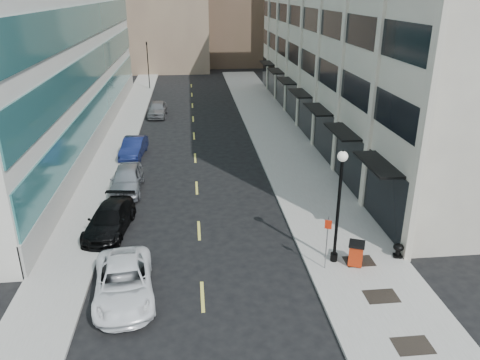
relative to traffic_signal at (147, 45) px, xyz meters
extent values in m
plane|color=black|center=(5.50, -48.00, -5.72)|extent=(160.00, 160.00, 0.00)
cube|color=gray|center=(13.00, -28.00, -5.64)|extent=(5.00, 80.00, 0.15)
cube|color=gray|center=(-1.00, -28.00, -5.64)|extent=(3.00, 80.00, 0.15)
cube|color=beige|center=(22.50, -21.00, 3.28)|extent=(14.00, 46.00, 18.00)
cube|color=black|center=(15.52, -21.00, -3.72)|extent=(0.18, 46.00, 3.60)
cube|color=black|center=(15.53, -21.00, 0.78)|extent=(0.12, 46.00, 1.80)
cube|color=black|center=(15.53, -21.00, 4.28)|extent=(0.12, 46.00, 1.80)
cube|color=beige|center=(15.50, -44.00, 3.28)|extent=(0.35, 0.60, 18.00)
cube|color=beige|center=(15.50, -38.00, 3.28)|extent=(0.35, 0.60, 18.00)
cube|color=beige|center=(15.50, -32.00, 3.28)|extent=(0.35, 0.60, 18.00)
cube|color=beige|center=(15.50, -26.00, 3.28)|extent=(0.35, 0.60, 18.00)
cube|color=beige|center=(15.50, -20.00, 3.28)|extent=(0.35, 0.60, 18.00)
cube|color=beige|center=(15.50, -14.00, 3.28)|extent=(0.35, 0.60, 18.00)
cube|color=beige|center=(15.50, -8.00, 3.28)|extent=(0.35, 0.60, 18.00)
cube|color=beige|center=(15.50, -2.00, 3.28)|extent=(0.35, 0.60, 18.00)
cube|color=black|center=(14.85, -41.00, -1.82)|extent=(1.30, 4.00, 0.12)
cube|color=black|center=(14.85, -35.00, -1.82)|extent=(1.30, 4.00, 0.12)
cube|color=black|center=(14.85, -29.00, -1.82)|extent=(1.30, 4.00, 0.12)
cube|color=black|center=(14.85, -23.00, -1.82)|extent=(1.30, 4.00, 0.12)
cube|color=black|center=(14.85, -17.00, -1.82)|extent=(1.30, 4.00, 0.12)
cube|color=black|center=(14.85, -11.00, -1.82)|extent=(1.30, 4.00, 0.12)
cube|color=black|center=(14.85, -5.00, -1.82)|extent=(1.30, 4.00, 0.12)
cube|color=gray|center=(-2.46, -21.00, -4.82)|extent=(0.20, 46.00, 1.80)
cube|color=#327576|center=(-2.47, -21.00, -2.72)|extent=(0.14, 45.60, 2.40)
cube|color=#327576|center=(-2.47, -21.00, 0.78)|extent=(0.14, 45.60, 2.40)
cube|color=#327576|center=(-2.47, -21.00, 4.28)|extent=(0.14, 45.60, 2.40)
cube|color=beige|center=(23.50, 18.00, 4.28)|extent=(10.00, 14.00, 20.00)
cube|color=black|center=(13.10, -50.00, -5.56)|extent=(1.40, 1.00, 0.01)
cube|color=black|center=(13.10, -47.00, -5.56)|extent=(1.40, 1.00, 0.01)
cube|color=black|center=(13.10, -44.20, -5.56)|extent=(1.40, 1.00, 0.01)
cube|color=#D8CC4C|center=(5.50, -46.00, -5.71)|extent=(0.15, 2.20, 0.01)
cube|color=#D8CC4C|center=(5.50, -40.00, -5.71)|extent=(0.15, 2.20, 0.01)
cube|color=#D8CC4C|center=(5.50, -34.00, -5.71)|extent=(0.15, 2.20, 0.01)
cube|color=#D8CC4C|center=(5.50, -28.00, -5.71)|extent=(0.15, 2.20, 0.01)
cube|color=#D8CC4C|center=(5.50, -22.00, -5.71)|extent=(0.15, 2.20, 0.01)
cube|color=#D8CC4C|center=(5.50, -16.00, -5.71)|extent=(0.15, 2.20, 0.01)
cube|color=#D8CC4C|center=(5.50, -10.00, -5.71)|extent=(0.15, 2.20, 0.01)
cube|color=#D8CC4C|center=(5.50, -4.00, -5.71)|extent=(0.15, 2.20, 0.01)
cube|color=#D8CC4C|center=(5.50, 2.00, -5.71)|extent=(0.15, 2.20, 0.01)
cylinder|color=black|center=(0.00, 0.00, -2.72)|extent=(0.12, 0.12, 6.00)
imported|color=black|center=(0.00, 0.00, 0.27)|extent=(0.66, 0.66, 1.98)
imported|color=white|center=(2.19, -45.67, -4.99)|extent=(3.03, 5.52, 1.47)
imported|color=black|center=(0.70, -39.58, -5.00)|extent=(2.69, 5.20, 1.44)
imported|color=#989BA0|center=(0.99, -34.00, -4.89)|extent=(1.97, 4.85, 1.65)
imported|color=#151E4F|center=(0.70, -27.00, -4.99)|extent=(1.99, 4.56, 1.46)
imported|color=gray|center=(1.87, -14.49, -4.94)|extent=(1.99, 4.62, 1.55)
cube|color=#B0280B|center=(12.80, -44.46, -5.00)|extent=(0.84, 0.84, 1.03)
cube|color=black|center=(12.80, -44.46, -4.45)|extent=(0.95, 0.95, 0.12)
cylinder|color=black|center=(12.59, -44.12, -5.45)|extent=(0.06, 0.23, 0.23)
cylinder|color=black|center=(13.01, -44.12, -5.45)|extent=(0.06, 0.23, 0.23)
cylinder|color=black|center=(11.90, -44.00, -5.37)|extent=(0.34, 0.34, 0.39)
cylinder|color=black|center=(11.90, -44.00, -2.88)|extent=(0.15, 0.15, 4.95)
sphere|color=silver|center=(11.90, -44.00, -0.24)|extent=(0.47, 0.47, 0.47)
cone|color=black|center=(11.90, -44.00, 0.03)|extent=(0.13, 0.13, 0.19)
cylinder|color=slate|center=(11.29, -44.61, -4.22)|extent=(0.05, 0.05, 2.70)
cube|color=red|center=(11.29, -44.63, -3.26)|extent=(0.30, 0.16, 0.43)
cube|color=black|center=(15.10, -44.00, -5.51)|extent=(0.45, 0.45, 0.11)
cylinder|color=black|center=(15.10, -44.00, -5.29)|extent=(0.24, 0.24, 0.37)
ellipsoid|color=black|center=(15.10, -44.00, -5.04)|extent=(0.51, 0.51, 0.36)
camera|label=1|loc=(5.34, -62.85, 6.57)|focal=35.00mm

